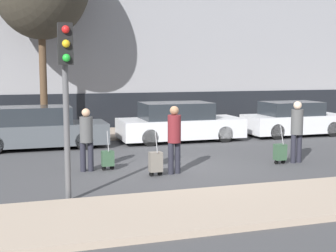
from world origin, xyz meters
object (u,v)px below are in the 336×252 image
Objects in this scene: pedestrian_center at (174,135)px; traffic_light at (66,76)px; trolley_center at (156,162)px; pedestrian_left at (86,136)px; trolley_left at (108,158)px; parked_car_2 at (293,120)px; parked_car_0 at (37,129)px; pedestrian_right at (297,128)px; trolley_right at (280,152)px; parked_car_1 at (179,123)px.

pedestrian_center is 0.49× the size of traffic_light.
pedestrian_left is at bearing 145.23° from trolley_center.
trolley_left is 0.30× the size of traffic_light.
traffic_light is at bearing 78.22° from pedestrian_left.
pedestrian_left is at bearing -154.75° from parked_car_2.
pedestrian_right is at bearing -34.62° from parked_car_0.
pedestrian_center reaches higher than trolley_right.
trolley_center is at bearing -178.51° from pedestrian_right.
parked_car_0 is at bearing 116.89° from trolley_center.
pedestrian_center is at bearing -175.41° from trolley_right.
pedestrian_left reaches higher than parked_car_2.
parked_car_2 is (10.02, 0.03, -0.02)m from parked_car_0.
pedestrian_left is at bearing 176.78° from trolley_left.
pedestrian_center reaches higher than parked_car_0.
parked_car_2 is (4.88, -0.05, -0.03)m from parked_car_1.
pedestrian_center is at bearing -30.90° from trolley_left.
pedestrian_center is (1.56, -0.93, 0.68)m from trolley_left.
trolley_left is at bearing 64.98° from traffic_light.
parked_car_1 is 1.13× the size of parked_car_2.
trolley_center is (2.67, -5.27, -0.30)m from parked_car_0.
trolley_right is 6.83m from traffic_light.
traffic_light is at bearing -143.44° from trolley_center.
pedestrian_right is at bearing 4.23° from trolley_right.
trolley_right is 0.31× the size of traffic_light.
pedestrian_left is (1.10, -4.18, 0.28)m from parked_car_0.
parked_car_0 reaches higher than parked_car_2.
parked_car_2 is at bearing 23.79° from pedestrian_center.
trolley_center is (-2.46, -5.35, -0.31)m from parked_car_1.
trolley_center is at bearing -63.11° from parked_car_0.
parked_car_1 is 2.63× the size of pedestrian_center.
traffic_light reaches higher than pedestrian_left.
pedestrian_right is (3.80, 0.30, 0.01)m from pedestrian_center.
pedestrian_center is at bearing 158.57° from pedestrian_left.
pedestrian_center is at bearing -58.04° from parked_car_0.
trolley_left is at bearing 172.05° from trolley_right.
trolley_left is (-3.48, -4.29, -0.36)m from parked_car_1.
parked_car_0 is at bearing 141.21° from pedestrian_right.
parked_car_1 is 5.90m from trolley_center.
pedestrian_right is at bearing 176.75° from pedestrian_left.
parked_car_0 is 6.07m from pedestrian_center.
pedestrian_center is 0.84m from trolley_center.
pedestrian_left is at bearing 169.44° from pedestrian_right.
trolley_right is at bearing -179.93° from pedestrian_right.
trolley_left is at bearing -129.10° from parked_car_1.
parked_car_1 is at bearing 104.99° from trolley_right.
pedestrian_center is 3.81m from pedestrian_right.
parked_car_1 is 4.15× the size of trolley_right.
trolley_left is at bearing 169.11° from pedestrian_right.
pedestrian_right is 0.87m from trolley_right.
trolley_right is (3.79, 0.39, -0.02)m from trolley_center.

